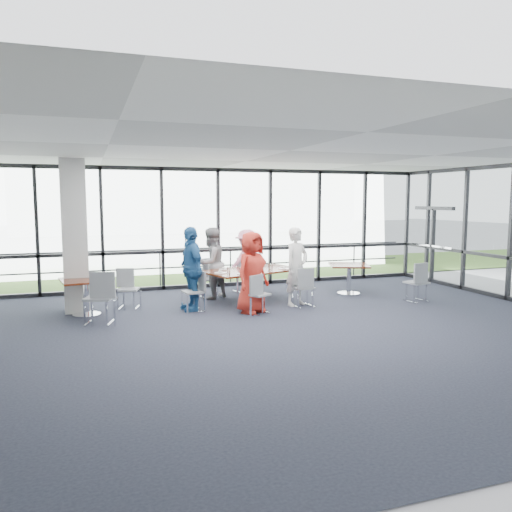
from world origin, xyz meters
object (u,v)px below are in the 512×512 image
object	(u,v)px
side_table_left	(86,284)
chair_main_nl	(258,294)
diner_near_right	(297,267)
chair_main_end	(193,292)
chair_spare_lb	(129,289)
chair_spare_r	(416,282)
main_table	(252,274)
chair_main_fl	(210,279)
chair_spare_la	(99,298)
diner_far_right	(247,262)
chair_main_nr	(303,288)
chair_main_fr	(243,275)
diner_end	(191,269)
diner_near_left	(252,272)
diner_far_left	(211,263)
structural_column	(75,236)
side_table_right	(349,269)

from	to	relation	value
side_table_left	chair_main_nl	size ratio (longest dim) A/B	1.31
diner_near_right	chair_main_end	bearing A→B (deg)	152.62
chair_main_nl	chair_spare_lb	bearing A→B (deg)	121.07
chair_main_end	chair_spare_r	bearing A→B (deg)	74.21
main_table	chair_main_end	distance (m)	1.62
chair_main_fl	diner_near_right	bearing A→B (deg)	119.73
chair_main_end	chair_spare_la	distance (m)	1.98
chair_spare_lb	diner_far_right	bearing A→B (deg)	-147.07
chair_main_nr	chair_main_fr	xyz separation A→B (m)	(-0.71, 2.16, -0.00)
diner_near_right	chair_spare_r	world-z (taller)	diner_near_right
diner_end	chair_spare_r	bearing A→B (deg)	72.26
diner_near_left	diner_far_right	bearing A→B (deg)	43.19
side_table_left	diner_far_left	xyz separation A→B (m)	(2.84, 0.89, 0.21)
chair_spare_lb	diner_far_left	bearing A→B (deg)	-148.85
structural_column	chair_main_nl	size ratio (longest dim) A/B	3.89
diner_near_left	chair_main_fl	xyz separation A→B (m)	(-0.45, 1.91, -0.40)
chair_main_fr	diner_end	bearing A→B (deg)	26.16
diner_far_left	chair_main_nl	world-z (taller)	diner_far_left
chair_main_nl	chair_spare_lb	distance (m)	2.87
diner_near_right	diner_end	xyz separation A→B (m)	(-2.33, 0.26, 0.02)
diner_near_right	diner_end	distance (m)	2.35
chair_main_fl	chair_spare_r	world-z (taller)	chair_main_fl
chair_main_end	chair_spare_lb	size ratio (longest dim) A/B	1.00
diner_far_left	chair_main_end	world-z (taller)	diner_far_left
chair_spare_la	side_table_left	bearing A→B (deg)	123.40
diner_far_left	chair_main_end	xyz separation A→B (m)	(-0.69, -1.23, -0.43)
side_table_right	diner_end	xyz separation A→B (m)	(-4.11, -0.54, 0.25)
diner_end	chair_spare_la	size ratio (longest dim) A/B	1.79
chair_main_end	diner_near_left	bearing A→B (deg)	57.23
diner_far_right	chair_main_nr	distance (m)	2.07
side_table_left	chair_spare_la	bearing A→B (deg)	-74.20
diner_near_left	chair_main_end	distance (m)	1.32
diner_near_right	diner_near_left	bearing A→B (deg)	174.02
chair_main_nl	diner_end	bearing A→B (deg)	117.76
chair_spare_la	chair_spare_r	bearing A→B (deg)	16.03
side_table_left	diner_near_left	distance (m)	3.41
chair_main_fl	chair_spare_la	bearing A→B (deg)	18.62
diner_near_right	chair_spare_lb	distance (m)	3.73
diner_near_left	chair_main_nl	distance (m)	0.48
chair_main_nr	diner_near_left	bearing A→B (deg)	-177.63
chair_main_nr	chair_main_fl	xyz separation A→B (m)	(-1.70, 1.72, 0.03)
diner_near_right	chair_main_end	size ratio (longest dim) A/B	2.08
diner_end	chair_main_nl	distance (m)	1.55
diner_end	chair_main_nr	xyz separation A→B (m)	(2.40, -0.46, -0.47)
chair_main_nl	chair_main_fr	size ratio (longest dim) A/B	0.97
chair_main_end	chair_main_fl	bearing A→B (deg)	145.52
chair_spare_r	chair_spare_lb	bearing A→B (deg)	156.27
diner_far_right	chair_main_nr	world-z (taller)	diner_far_right
chair_spare_la	diner_far_left	bearing A→B (deg)	51.07
structural_column	diner_far_right	distance (m)	4.19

